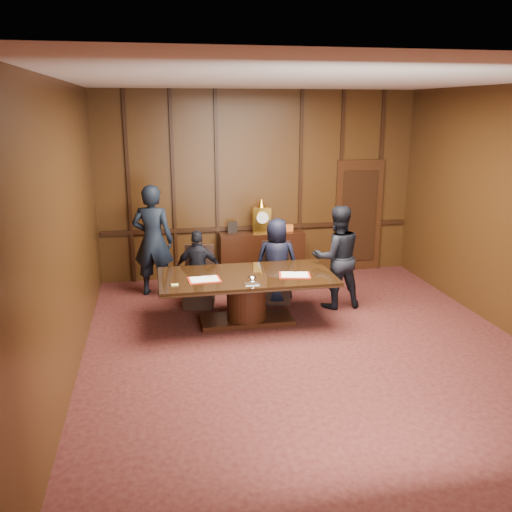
{
  "coord_description": "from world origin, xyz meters",
  "views": [
    {
      "loc": [
        -1.97,
        -6.52,
        3.18
      ],
      "look_at": [
        -0.52,
        1.08,
        1.05
      ],
      "focal_mm": 38.0,
      "sensor_mm": 36.0,
      "label": 1
    }
  ],
  "objects_px": {
    "conference_table": "(246,291)",
    "signatory_left": "(199,269)",
    "witness_left": "(153,241)",
    "signatory_right": "(277,261)",
    "witness_right": "(337,257)",
    "sideboard": "(261,253)"
  },
  "relations": [
    {
      "from": "signatory_right",
      "to": "witness_left",
      "type": "distance_m",
      "value": 2.16
    },
    {
      "from": "sideboard",
      "to": "signatory_left",
      "type": "relative_size",
      "value": 1.24
    },
    {
      "from": "witness_right",
      "to": "witness_left",
      "type": "bearing_deg",
      "value": -23.15
    },
    {
      "from": "sideboard",
      "to": "witness_right",
      "type": "bearing_deg",
      "value": -62.9
    },
    {
      "from": "sideboard",
      "to": "signatory_left",
      "type": "bearing_deg",
      "value": -133.98
    },
    {
      "from": "signatory_left",
      "to": "witness_right",
      "type": "xyz_separation_m",
      "value": [
        2.21,
        -0.39,
        0.2
      ]
    },
    {
      "from": "signatory_left",
      "to": "witness_left",
      "type": "xyz_separation_m",
      "value": [
        -0.71,
        0.77,
        0.33
      ]
    },
    {
      "from": "signatory_right",
      "to": "witness_left",
      "type": "relative_size",
      "value": 0.74
    },
    {
      "from": "conference_table",
      "to": "signatory_left",
      "type": "height_order",
      "value": "signatory_left"
    },
    {
      "from": "signatory_left",
      "to": "witness_right",
      "type": "height_order",
      "value": "witness_right"
    },
    {
      "from": "conference_table",
      "to": "witness_right",
      "type": "height_order",
      "value": "witness_right"
    },
    {
      "from": "witness_left",
      "to": "signatory_right",
      "type": "bearing_deg",
      "value": 175.53
    },
    {
      "from": "signatory_right",
      "to": "witness_right",
      "type": "height_order",
      "value": "witness_right"
    },
    {
      "from": "signatory_right",
      "to": "witness_right",
      "type": "xyz_separation_m",
      "value": [
        0.91,
        -0.39,
        0.12
      ]
    },
    {
      "from": "conference_table",
      "to": "witness_left",
      "type": "xyz_separation_m",
      "value": [
        -1.36,
        1.57,
        0.46
      ]
    },
    {
      "from": "signatory_left",
      "to": "signatory_right",
      "type": "bearing_deg",
      "value": -167.93
    },
    {
      "from": "signatory_left",
      "to": "witness_left",
      "type": "bearing_deg",
      "value": -35.48
    },
    {
      "from": "witness_left",
      "to": "witness_right",
      "type": "bearing_deg",
      "value": 174.86
    },
    {
      "from": "signatory_left",
      "to": "witness_right",
      "type": "bearing_deg",
      "value": -177.91
    },
    {
      "from": "conference_table",
      "to": "signatory_left",
      "type": "xyz_separation_m",
      "value": [
        -0.65,
        0.8,
        0.13
      ]
    },
    {
      "from": "witness_left",
      "to": "signatory_left",
      "type": "bearing_deg",
      "value": 149.01
    },
    {
      "from": "witness_left",
      "to": "conference_table",
      "type": "bearing_deg",
      "value": 147.34
    }
  ]
}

